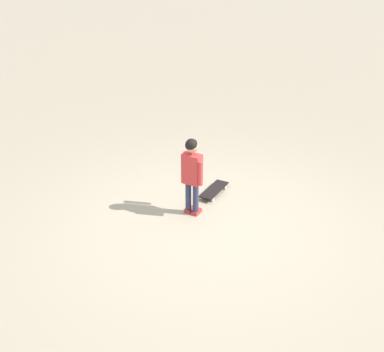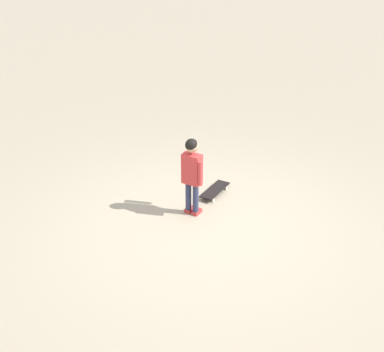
# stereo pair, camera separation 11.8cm
# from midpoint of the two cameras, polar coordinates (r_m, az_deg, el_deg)

# --- Properties ---
(ground_plane) EXTENTS (50.00, 50.00, 0.00)m
(ground_plane) POSITION_cam_midpoint_polar(r_m,az_deg,el_deg) (6.28, 2.38, -5.66)
(ground_plane) COLOR tan
(child_person) EXTENTS (0.29, 0.32, 1.06)m
(child_person) POSITION_cam_midpoint_polar(r_m,az_deg,el_deg) (6.20, 0.55, 0.88)
(child_person) COLOR #2D3351
(child_person) RESTS_ON ground
(skateboard) EXTENTS (0.38, 0.61, 0.07)m
(skateboard) POSITION_cam_midpoint_polar(r_m,az_deg,el_deg) (6.95, 3.15, -1.65)
(skateboard) COLOR black
(skateboard) RESTS_ON ground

